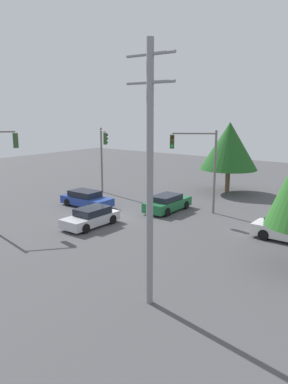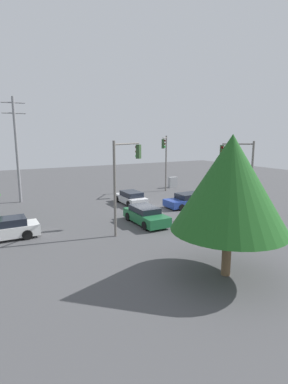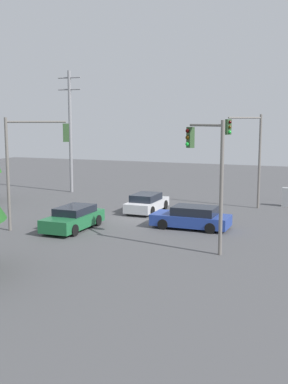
# 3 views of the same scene
# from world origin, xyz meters

# --- Properties ---
(ground_plane) EXTENTS (80.00, 80.00, 0.00)m
(ground_plane) POSITION_xyz_m (0.00, 0.00, 0.00)
(ground_plane) COLOR #4C4C4F
(sedan_blue) EXTENTS (4.57, 2.07, 1.33)m
(sedan_blue) POSITION_xyz_m (3.86, -1.56, 0.64)
(sedan_blue) COLOR #233D93
(sedan_blue) RESTS_ON ground_plane
(sedan_green) EXTENTS (1.97, 4.55, 1.35)m
(sedan_green) POSITION_xyz_m (-2.48, -4.45, 0.66)
(sedan_green) COLOR #1E6638
(sedan_green) RESTS_ON ground_plane
(sedan_silver) EXTENTS (1.92, 4.29, 1.30)m
(sedan_silver) POSITION_xyz_m (-0.49, 2.21, 0.63)
(sedan_silver) COLOR silver
(sedan_silver) RESTS_ON ground_plane
(traffic_signal_main) EXTENTS (2.32, 1.90, 6.36)m
(traffic_signal_main) POSITION_xyz_m (5.90, -5.90, 4.28)
(traffic_signal_main) COLOR slate
(traffic_signal_main) RESTS_ON ground_plane
(traffic_signal_cross) EXTENTS (3.10, 2.20, 6.51)m
(traffic_signal_cross) POSITION_xyz_m (-4.66, -5.34, 4.43)
(traffic_signal_cross) COLOR slate
(traffic_signal_cross) RESTS_ON ground_plane
(traffic_signal_aux) EXTENTS (2.16, 2.51, 6.76)m
(traffic_signal_aux) POSITION_xyz_m (5.78, 5.70, 4.55)
(traffic_signal_aux) COLOR slate
(traffic_signal_aux) RESTS_ON ground_plane
(utility_pole_tall) EXTENTS (2.20, 0.28, 10.56)m
(utility_pole_tall) POSITION_xyz_m (-10.17, 8.41, 5.58)
(utility_pole_tall) COLOR gray
(utility_pole_tall) RESTS_ON ground_plane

